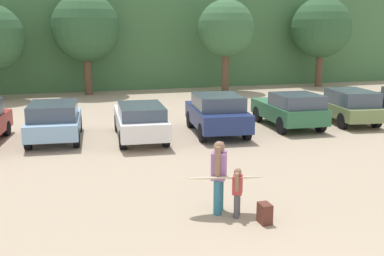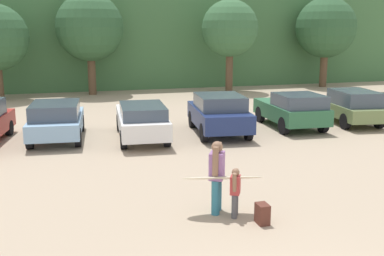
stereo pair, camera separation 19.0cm
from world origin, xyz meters
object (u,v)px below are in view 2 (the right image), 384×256
object	(u,v)px
parked_car_olive_green	(349,105)
backpack_dropped	(262,214)
parked_car_forest_green	(292,109)
parked_car_navy	(219,113)
surfboard_cream	(222,178)
parked_car_sky_blue	(56,120)
person_child	(235,190)
parked_car_white	(142,119)
person_adult	(217,173)

from	to	relation	value
parked_car_olive_green	backpack_dropped	bearing A→B (deg)	145.03
parked_car_forest_green	parked_car_olive_green	bearing A→B (deg)	-81.26
parked_car_navy	parked_car_forest_green	distance (m)	3.39
parked_car_navy	surfboard_cream	bearing A→B (deg)	167.87
parked_car_sky_blue	parked_car_olive_green	xyz separation A→B (m)	(12.63, -0.14, 0.00)
parked_car_navy	surfboard_cream	distance (m)	8.31
parked_car_sky_blue	person_child	distance (m)	9.57
parked_car_white	person_child	distance (m)	8.08
parked_car_olive_green	person_child	size ratio (longest dim) A/B	4.17
person_adult	surfboard_cream	world-z (taller)	person_adult
parked_car_white	backpack_dropped	world-z (taller)	parked_car_white
person_adult	backpack_dropped	distance (m)	1.37
surfboard_cream	backpack_dropped	world-z (taller)	surfboard_cream
parked_car_forest_green	backpack_dropped	distance (m)	10.36
parked_car_forest_green	surfboard_cream	size ratio (longest dim) A/B	2.13
parked_car_white	parked_car_olive_green	size ratio (longest dim) A/B	1.02
parked_car_sky_blue	person_adult	size ratio (longest dim) A/B	2.45
parked_car_white	parked_car_navy	world-z (taller)	parked_car_navy
surfboard_cream	backpack_dropped	size ratio (longest dim) A/B	4.27
parked_car_olive_green	parked_car_white	bearing A→B (deg)	100.77
parked_car_olive_green	surfboard_cream	world-z (taller)	parked_car_olive_green
surfboard_cream	parked_car_sky_blue	bearing A→B (deg)	-54.44
parked_car_forest_green	person_child	xyz separation A→B (m)	(-5.80, -8.32, -0.17)
parked_car_sky_blue	person_child	world-z (taller)	parked_car_sky_blue
parked_car_navy	person_child	distance (m)	8.47
person_child	parked_car_white	bearing A→B (deg)	-56.38
person_child	backpack_dropped	bearing A→B (deg)	157.96
parked_car_navy	backpack_dropped	distance (m)	8.89
person_child	parked_car_navy	bearing A→B (deg)	-78.17
parked_car_navy	parked_car_forest_green	xyz separation A→B (m)	(3.38, 0.21, -0.04)
parked_car_navy	person_child	world-z (taller)	parked_car_navy
parked_car_sky_blue	parked_car_white	world-z (taller)	parked_car_sky_blue
person_adult	person_child	bearing A→B (deg)	159.34
parked_car_white	person_adult	bearing A→B (deg)	-172.42
parked_car_navy	parked_car_olive_green	bearing A→B (deg)	-79.09
person_child	parked_car_forest_green	bearing A→B (deg)	-96.45
person_adult	parked_car_white	bearing A→B (deg)	-58.46
parked_car_navy	person_adult	xyz separation A→B (m)	(-2.73, -7.75, 0.10)
parked_car_navy	backpack_dropped	world-z (taller)	parked_car_navy
parked_car_white	person_adult	world-z (taller)	person_adult
parked_car_sky_blue	parked_car_navy	bearing A→B (deg)	-90.74
parked_car_navy	parked_car_forest_green	world-z (taller)	parked_car_navy
parked_car_navy	backpack_dropped	bearing A→B (deg)	173.49
parked_car_navy	parked_car_forest_green	size ratio (longest dim) A/B	1.04
surfboard_cream	backpack_dropped	xyz separation A→B (m)	(0.66, -0.76, -0.64)
parked_car_sky_blue	parked_car_white	bearing A→B (deg)	-97.53
parked_car_forest_green	surfboard_cream	world-z (taller)	parked_car_forest_green
person_adult	person_child	distance (m)	0.57
parked_car_sky_blue	surfboard_cream	size ratio (longest dim) A/B	2.15
parked_car_sky_blue	backpack_dropped	distance (m)	10.24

